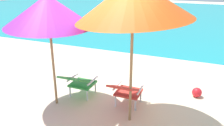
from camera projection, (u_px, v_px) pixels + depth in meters
The scene contains 7 objects.
ground_plane at pixel (148, 52), 8.51m from camera, with size 40.00×40.00×0.00m, color beige.
ocean_band at pixel (180, 17), 15.98m from camera, with size 40.00×18.00×0.01m, color teal.
lounge_chair_left at pixel (79, 82), 5.20m from camera, with size 0.56×0.89×0.68m.
lounge_chair_right at pixel (126, 90), 4.81m from camera, with size 0.56×0.88×0.68m.
beach_umbrella_left at pixel (48, 11), 4.43m from camera, with size 2.38×2.37×2.34m.
beach_umbrella_right at pixel (133, 0), 3.74m from camera, with size 2.51×2.49×2.65m.
beach_ball at pixel (197, 92), 5.36m from camera, with size 0.22×0.22×0.22m, color red.
Camera 1 is at (1.95, -3.98, 2.62)m, focal length 37.45 mm.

